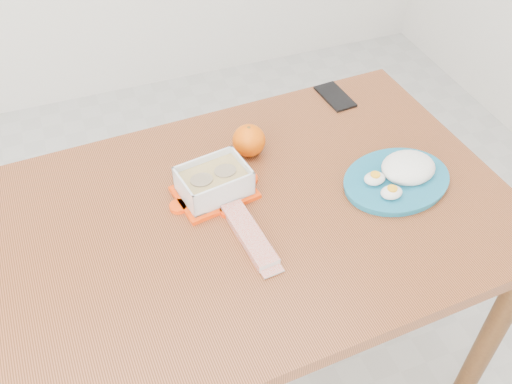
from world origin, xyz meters
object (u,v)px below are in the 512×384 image
object	(u,v)px
dining_table	(256,237)
rice_plate	(401,174)
smartphone	(335,96)
food_container	(214,182)
orange_fruit	(249,140)

from	to	relation	value
dining_table	rice_plate	xyz separation A→B (m)	(0.37, -0.03, 0.12)
rice_plate	smartphone	world-z (taller)	rice_plate
food_container	rice_plate	distance (m)	0.46
orange_fruit	dining_table	bearing A→B (deg)	-105.53
orange_fruit	rice_plate	size ratio (longest dim) A/B	0.27
food_container	orange_fruit	size ratio (longest dim) A/B	2.39
food_container	rice_plate	size ratio (longest dim) A/B	0.66
smartphone	dining_table	bearing A→B (deg)	-142.57
dining_table	smartphone	size ratio (longest dim) A/B	9.23
dining_table	smartphone	distance (m)	0.53
smartphone	rice_plate	bearing A→B (deg)	-96.77
orange_fruit	rice_plate	bearing A→B (deg)	-36.82
dining_table	orange_fruit	world-z (taller)	orange_fruit
rice_plate	smartphone	xyz separation A→B (m)	(0.01, 0.38, -0.02)
orange_fruit	smartphone	distance (m)	0.36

